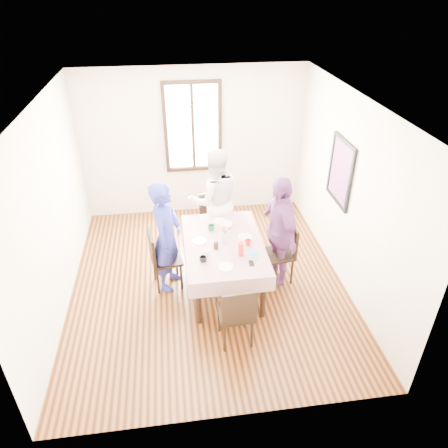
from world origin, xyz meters
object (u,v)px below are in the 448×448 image
at_px(chair_right, 278,254).
at_px(chair_near, 235,312).
at_px(person_right, 278,232).
at_px(chair_far, 215,222).
at_px(dining_table, 224,265).
at_px(person_far, 215,200).
at_px(chair_left, 166,259).
at_px(person_left, 166,237).

height_order(chair_right, chair_near, same).
bearing_deg(person_right, chair_near, -43.87).
bearing_deg(chair_far, chair_near, 81.47).
height_order(dining_table, chair_far, chair_far).
bearing_deg(chair_right, chair_far, 31.38).
height_order(chair_far, person_far, person_far).
relative_size(chair_near, person_far, 0.52).
height_order(chair_right, person_right, person_right).
bearing_deg(dining_table, chair_left, 169.87).
bearing_deg(dining_table, chair_right, 3.41).
distance_m(chair_left, chair_right, 1.63).
xyz_separation_m(person_far, person_right, (0.79, -1.00, -0.03)).
bearing_deg(chair_left, chair_right, 77.33).
xyz_separation_m(chair_near, person_left, (-0.79, 1.21, 0.38)).
xyz_separation_m(chair_right, person_left, (-1.60, 0.10, 0.38)).
bearing_deg(person_left, person_right, -73.59).
bearing_deg(chair_near, chair_left, 120.02).
relative_size(chair_far, person_left, 0.55).
relative_size(dining_table, person_left, 0.93).
bearing_deg(person_left, chair_near, -126.92).
bearing_deg(person_left, person_far, -21.39).
bearing_deg(person_far, chair_far, -95.65).
relative_size(chair_left, chair_right, 1.00).
height_order(dining_table, person_far, person_far).
relative_size(chair_far, person_right, 0.54).
xyz_separation_m(chair_right, person_right, (-0.02, 0.00, 0.39)).
relative_size(chair_left, person_far, 0.52).
distance_m(chair_left, person_far, 1.28).
xyz_separation_m(dining_table, chair_right, (0.81, 0.05, 0.08)).
bearing_deg(chair_right, person_far, 31.92).
xyz_separation_m(chair_right, chair_far, (-0.81, 1.02, 0.00)).
bearing_deg(person_right, chair_right, 81.52).
xyz_separation_m(chair_left, person_left, (0.02, -0.00, 0.38)).
height_order(chair_left, chair_right, same).
distance_m(chair_left, person_right, 1.65).
relative_size(chair_left, person_right, 0.54).
distance_m(dining_table, chair_right, 0.82).
relative_size(chair_near, person_left, 0.55).
bearing_deg(chair_far, person_right, 119.36).
distance_m(chair_right, chair_far, 1.30).
relative_size(chair_far, person_far, 0.52).
xyz_separation_m(chair_far, chair_near, (0.00, -2.13, 0.00)).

